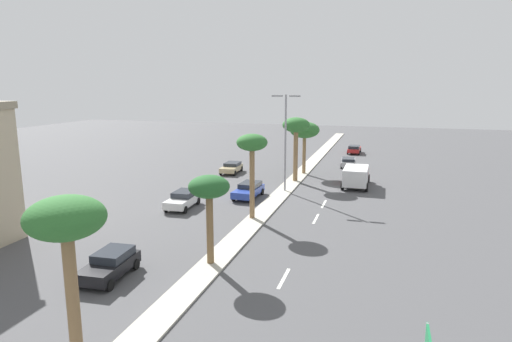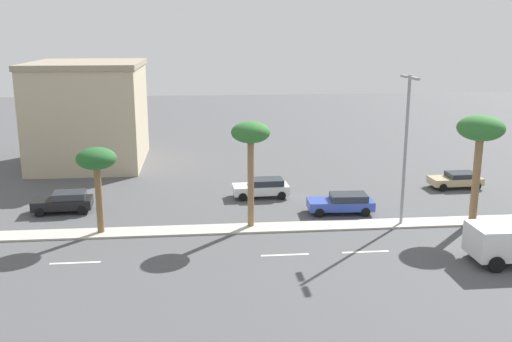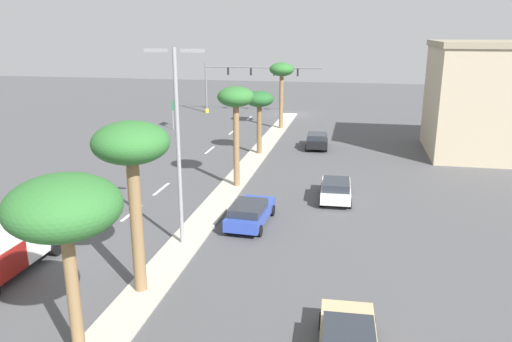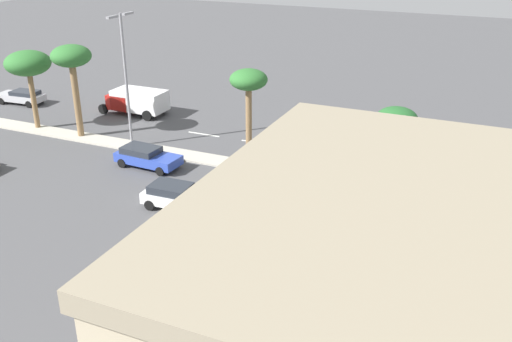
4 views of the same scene
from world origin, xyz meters
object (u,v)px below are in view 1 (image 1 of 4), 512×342
at_px(sedan_white_mid, 183,199).
at_px(sedan_black_inboard, 110,264).
at_px(street_lamp_leading, 285,135).
at_px(sedan_blue_front, 249,190).
at_px(palm_tree_right, 209,190).
at_px(palm_tree_front, 66,228).
at_px(palm_tree_trailing, 296,128).
at_px(box_truck, 356,175).
at_px(sedan_silver_leading, 348,162).
at_px(palm_tree_center, 252,147).
at_px(sedan_red_outboard, 354,149).
at_px(palm_tree_near, 305,131).
at_px(sedan_tan_trailing, 232,167).

relative_size(sedan_white_mid, sedan_black_inboard, 1.04).
xyz_separation_m(street_lamp_leading, sedan_black_inboard, (-5.04, -22.99, -5.08)).
bearing_deg(sedan_blue_front, street_lamp_leading, 48.88).
distance_m(street_lamp_leading, sedan_black_inboard, 24.08).
bearing_deg(sedan_white_mid, palm_tree_right, -57.10).
height_order(street_lamp_leading, sedan_blue_front, street_lamp_leading).
height_order(palm_tree_front, street_lamp_leading, street_lamp_leading).
xyz_separation_m(palm_tree_trailing, box_truck, (6.79, -0.57, -4.94)).
height_order(sedan_silver_leading, sedan_blue_front, sedan_blue_front).
height_order(palm_tree_center, sedan_red_outboard, palm_tree_center).
height_order(palm_tree_near, sedan_black_inboard, palm_tree_near).
bearing_deg(street_lamp_leading, sedan_white_mid, -131.16).
xyz_separation_m(sedan_silver_leading, box_truck, (1.78, -11.61, 0.52)).
bearing_deg(palm_tree_center, sedan_white_mid, 167.63).
relative_size(palm_tree_front, palm_tree_trailing, 0.99).
bearing_deg(palm_tree_near, palm_tree_trailing, -91.83).
xyz_separation_m(palm_tree_right, palm_tree_near, (0.45, 29.25, 0.68)).
distance_m(palm_tree_front, palm_tree_near, 41.25).
height_order(palm_tree_trailing, sedan_white_mid, palm_tree_trailing).
height_order(sedan_tan_trailing, box_truck, box_truck).
height_order(sedan_black_inboard, box_truck, box_truck).
relative_size(palm_tree_right, box_truck, 0.93).
bearing_deg(sedan_silver_leading, palm_tree_trailing, -114.44).
bearing_deg(sedan_silver_leading, palm_tree_near, -127.16).
relative_size(street_lamp_leading, sedan_tan_trailing, 2.31).
bearing_deg(palm_tree_trailing, palm_tree_right, -90.71).
bearing_deg(street_lamp_leading, box_truck, 32.38).
relative_size(palm_tree_trailing, box_truck, 1.22).
bearing_deg(sedan_white_mid, palm_tree_center, -12.37).
bearing_deg(palm_tree_near, sedan_white_mid, -113.04).
height_order(palm_tree_right, sedan_black_inboard, palm_tree_right).
relative_size(palm_tree_trailing, sedan_silver_leading, 1.57).
relative_size(palm_tree_center, sedan_red_outboard, 1.62).
xyz_separation_m(palm_tree_near, sedan_blue_front, (-3.13, -12.86, -4.62)).
distance_m(palm_tree_right, sedan_red_outboard, 48.43).
bearing_deg(sedan_blue_front, sedan_white_mid, -131.18).
xyz_separation_m(palm_tree_trailing, sedan_black_inboard, (-5.13, -27.93, -5.39)).
xyz_separation_m(sedan_white_mid, sedan_blue_front, (4.56, 5.21, -0.02)).
distance_m(palm_tree_center, sedan_tan_trailing, 20.23).
distance_m(street_lamp_leading, sedan_white_mid, 12.40).
bearing_deg(palm_tree_center, palm_tree_trailing, 87.81).
height_order(palm_tree_front, sedan_white_mid, palm_tree_front).
bearing_deg(palm_tree_front, sedan_silver_leading, 83.47).
xyz_separation_m(palm_tree_front, box_truck, (7.24, 36.05, -4.96)).
distance_m(palm_tree_near, sedan_silver_leading, 9.31).
relative_size(palm_tree_near, sedan_blue_front, 1.35).
bearing_deg(sedan_white_mid, sedan_black_inboard, -80.58).
bearing_deg(palm_tree_right, palm_tree_front, -90.67).
relative_size(palm_tree_trailing, sedan_red_outboard, 1.69).
distance_m(palm_tree_near, sedan_tan_trailing, 10.15).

